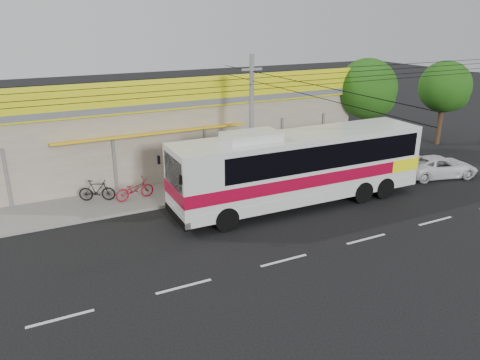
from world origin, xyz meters
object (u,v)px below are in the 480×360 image
Objects in this scene: motorbike_red at (135,189)px; tree_far at (446,88)px; coach_bus at (303,163)px; motorbike_dark at (97,190)px; white_car at (439,166)px; tree_near at (369,91)px; utility_pole at (252,81)px.

tree_far is at bearing -95.34° from motorbike_red.
motorbike_red is (-7.26, 3.87, -1.42)m from coach_bus.
coach_bus is at bearing -93.68° from motorbike_dark.
coach_bus is at bearing -161.64° from tree_far.
white_car is 0.69× the size of tree_near.
coach_bus is 2.16× the size of tree_far.
motorbike_red is 17.03m from white_car.
tree_near is (15.63, 1.39, 3.57)m from motorbike_red.
tree_near reaches higher than white_car.
white_car is 0.13× the size of utility_pole.
utility_pole is 5.44× the size of tree_near.
coach_bus is 2.94× the size of white_car.
motorbike_dark reaches higher than motorbike_red.
motorbike_red is at bearing -87.28° from motorbike_dark.
motorbike_dark is at bearing 89.99° from white_car.
utility_pole reaches higher than motorbike_red.
tree_far is at bearing -2.12° from tree_near.
tree_near is (-0.93, 5.36, 3.64)m from white_car.
motorbike_dark reaches higher than white_car.
utility_pole is at bearing 126.95° from coach_bus.
white_car is (16.56, -3.97, -0.07)m from motorbike_red.
tree_near is 1.07× the size of tree_far.
coach_bus is 0.37× the size of utility_pole.
utility_pole reaches higher than tree_near.
tree_near reaches higher than motorbike_dark.
motorbike_dark is (-8.96, 4.50, -1.40)m from coach_bus.
tree_far is (15.10, 5.01, 1.88)m from coach_bus.
motorbike_dark is 18.82m from white_car.
tree_far is (5.81, 5.11, 3.36)m from white_car.
tree_near is at bearing -93.18° from motorbike_red.
tree_near is at bearing 32.86° from coach_bus.
motorbike_dark is at bearing -177.48° from tree_near.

